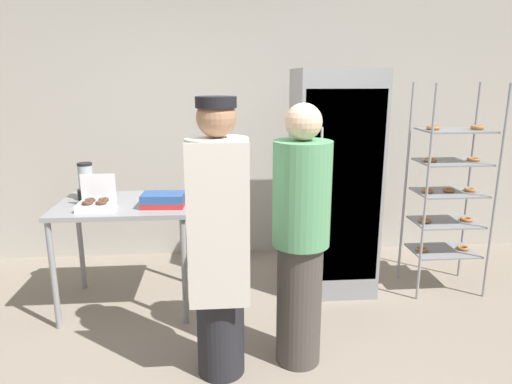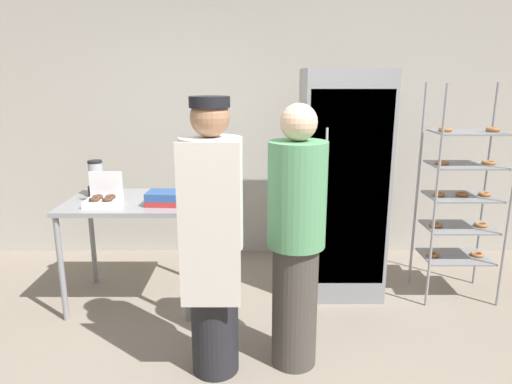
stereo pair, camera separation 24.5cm
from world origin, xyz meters
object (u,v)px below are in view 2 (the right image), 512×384
binder_stack (169,198)px  person_customer (297,239)px  baking_rack (463,196)px  blender_pitcher (97,180)px  refrigerator (342,184)px  donut_box (104,200)px  person_baker (214,237)px

binder_stack → person_customer: size_ratio=0.19×
baking_rack → person_customer: (-1.45, -0.97, -0.02)m
baking_rack → blender_pitcher: 3.01m
refrigerator → blender_pitcher: 2.04m
baking_rack → person_customer: baking_rack is taller
refrigerator → binder_stack: 1.45m
baking_rack → donut_box: 2.88m
binder_stack → person_baker: (0.42, -0.81, -0.03)m
refrigerator → person_customer: refrigerator is taller
blender_pitcher → person_baker: (1.05, -1.08, -0.11)m
donut_box → refrigerator: bearing=11.9°
binder_stack → person_baker: bearing=-62.8°
binder_stack → blender_pitcher: bearing=157.5°
binder_stack → person_baker: person_baker is taller
donut_box → binder_stack: size_ratio=0.80×
refrigerator → binder_stack: refrigerator is taller
baking_rack → person_baker: size_ratio=1.03×
refrigerator → baking_rack: size_ratio=1.06×
refrigerator → donut_box: refrigerator is taller
blender_pitcher → baking_rack: bearing=-0.4°
baking_rack → binder_stack: baking_rack is taller
blender_pitcher → person_customer: bearing=-32.5°
blender_pitcher → person_customer: 1.86m
refrigerator → donut_box: size_ratio=7.22×
refrigerator → blender_pitcher: size_ratio=6.38×
binder_stack → donut_box: bearing=-176.2°
baking_rack → person_baker: (-1.96, -1.05, 0.02)m
baking_rack → blender_pitcher: bearing=179.6°
person_baker → person_customer: size_ratio=1.02×
refrigerator → person_baker: (-0.98, -1.18, -0.05)m
refrigerator → blender_pitcher: refrigerator is taller
refrigerator → baking_rack: bearing=-7.3°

